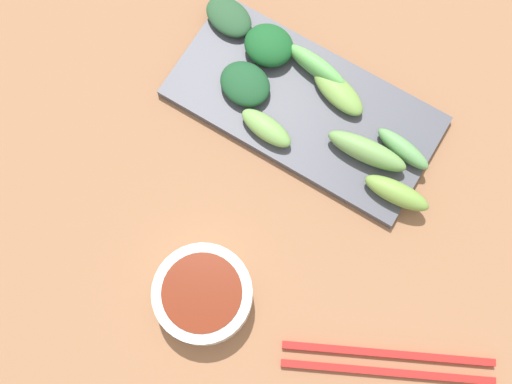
# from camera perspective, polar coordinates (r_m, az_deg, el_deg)

# --- Properties ---
(tabletop) EXTENTS (2.10, 2.10, 0.02)m
(tabletop) POSITION_cam_1_polar(r_m,az_deg,el_deg) (0.77, 0.83, -0.80)
(tabletop) COLOR #946646
(tabletop) RESTS_ON ground
(sauce_bowl) EXTENTS (0.11, 0.11, 0.04)m
(sauce_bowl) POSITION_cam_1_polar(r_m,az_deg,el_deg) (0.72, -4.63, -8.89)
(sauce_bowl) COLOR white
(sauce_bowl) RESTS_ON tabletop
(serving_plate) EXTENTS (0.15, 0.32, 0.01)m
(serving_plate) POSITION_cam_1_polar(r_m,az_deg,el_deg) (0.79, 4.18, 7.44)
(serving_plate) COLOR #474954
(serving_plate) RESTS_ON tabletop
(broccoli_leafy_0) EXTENTS (0.06, 0.07, 0.02)m
(broccoli_leafy_0) POSITION_cam_1_polar(r_m,az_deg,el_deg) (0.83, -2.38, 14.99)
(broccoli_leafy_0) COLOR #295131
(broccoli_leafy_0) RESTS_ON serving_plate
(broccoli_stalk_1) EXTENTS (0.03, 0.08, 0.03)m
(broccoli_stalk_1) POSITION_cam_1_polar(r_m,az_deg,el_deg) (0.75, 12.16, -0.08)
(broccoli_stalk_1) COLOR #75A044
(broccoli_stalk_1) RESTS_ON serving_plate
(broccoli_leafy_2) EXTENTS (0.06, 0.06, 0.03)m
(broccoli_leafy_2) POSITION_cam_1_polar(r_m,az_deg,el_deg) (0.80, 1.12, 12.65)
(broccoli_leafy_2) COLOR #185627
(broccoli_leafy_2) RESTS_ON serving_plate
(broccoli_stalk_3) EXTENTS (0.03, 0.07, 0.02)m
(broccoli_stalk_3) POSITION_cam_1_polar(r_m,az_deg,el_deg) (0.76, 0.90, 5.59)
(broccoli_stalk_3) COLOR #77AC55
(broccoli_stalk_3) RESTS_ON serving_plate
(broccoli_stalk_4) EXTENTS (0.03, 0.07, 0.02)m
(broccoli_stalk_4) POSITION_cam_1_polar(r_m,az_deg,el_deg) (0.77, 12.69, 3.68)
(broccoli_stalk_4) COLOR #629E5B
(broccoli_stalk_4) RESTS_ON serving_plate
(broccoli_stalk_5) EXTENTS (0.05, 0.08, 0.02)m
(broccoli_stalk_5) POSITION_cam_1_polar(r_m,az_deg,el_deg) (0.78, 7.17, 8.65)
(broccoli_stalk_5) COLOR #75A149
(broccoli_stalk_5) RESTS_ON serving_plate
(broccoli_leafy_6) EXTENTS (0.06, 0.07, 0.02)m
(broccoli_leafy_6) POSITION_cam_1_polar(r_m,az_deg,el_deg) (0.78, -0.96, 9.40)
(broccoli_leafy_6) COLOR #1C4D2A
(broccoli_leafy_6) RESTS_ON serving_plate
(broccoli_stalk_7) EXTENTS (0.04, 0.10, 0.03)m
(broccoli_stalk_7) POSITION_cam_1_polar(r_m,az_deg,el_deg) (0.76, 9.64, 3.53)
(broccoli_stalk_7) COLOR #6FA055
(broccoli_stalk_7) RESTS_ON serving_plate
(broccoli_stalk_8) EXTENTS (0.03, 0.09, 0.03)m
(broccoli_stalk_8) POSITION_cam_1_polar(r_m,az_deg,el_deg) (0.79, 5.28, 10.84)
(broccoli_stalk_8) COLOR #64B758
(broccoli_stalk_8) RESTS_ON serving_plate
(chopsticks) EXTENTS (0.13, 0.22, 0.01)m
(chopsticks) POSITION_cam_1_polar(r_m,az_deg,el_deg) (0.74, 11.42, -14.37)
(chopsticks) COLOR red
(chopsticks) RESTS_ON tabletop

